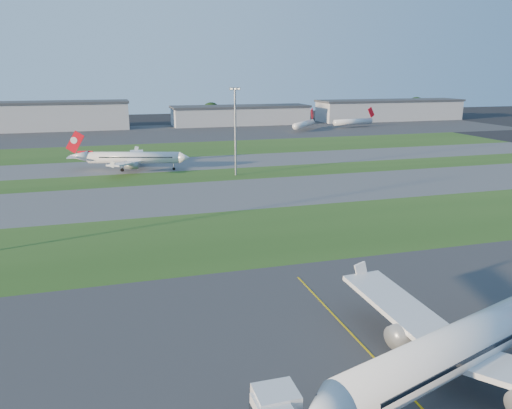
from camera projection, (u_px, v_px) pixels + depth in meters
name	position (u px, v px, depth m)	size (l,w,h in m)	color
ground	(364.00, 408.00, 45.87)	(700.00, 700.00, 0.00)	black
apron_near	(364.00, 408.00, 45.87)	(300.00, 70.00, 0.01)	#333335
grass_strip_a	(231.00, 236.00, 94.11)	(300.00, 34.00, 0.01)	#274A18
taxiway_a	(200.00, 196.00, 124.72)	(300.00, 32.00, 0.01)	#515154
grass_strip_b	(185.00, 177.00, 147.91)	(300.00, 18.00, 0.01)	#274A18
taxiway_b	(175.00, 164.00, 168.31)	(300.00, 26.00, 0.01)	#515154
grass_strip_c	(165.00, 150.00, 198.93)	(300.00, 40.00, 0.01)	#274A18
apron_far	(151.00, 133.00, 254.58)	(400.00, 80.00, 0.01)	#333335
yellow_line	(412.00, 398.00, 47.24)	(0.25, 60.00, 0.02)	gold
airliner_parked	(472.00, 342.00, 48.20)	(41.36, 34.87, 13.34)	silver
airliner_taxiing	(133.00, 158.00, 157.12)	(34.70, 29.20, 11.13)	silver
mini_jet_near	(304.00, 124.00, 267.07)	(20.43, 22.41, 9.48)	silver
mini_jet_far	(353.00, 122.00, 281.00)	(28.28, 8.81, 9.48)	silver
light_mast_centre	(235.00, 126.00, 146.36)	(3.20, 0.70, 25.80)	gray
hangar_west	(61.00, 116.00, 268.19)	(71.40, 23.00, 15.20)	#A8A9B0
hangar_east	(241.00, 115.00, 295.96)	(81.60, 23.00, 11.20)	#A8A9B0
hangar_far_east	(390.00, 110.00, 322.95)	(96.90, 23.00, 13.20)	#A8A9B0
tree_mid_west	(109.00, 116.00, 285.67)	(9.90, 9.90, 10.80)	black
tree_mid_east	(211.00, 112.00, 304.55)	(11.55, 11.55, 12.60)	black
tree_east	(325.00, 111.00, 323.30)	(10.45, 10.45, 11.40)	black
tree_far_east	(416.00, 106.00, 345.76)	(12.65, 12.65, 13.80)	black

